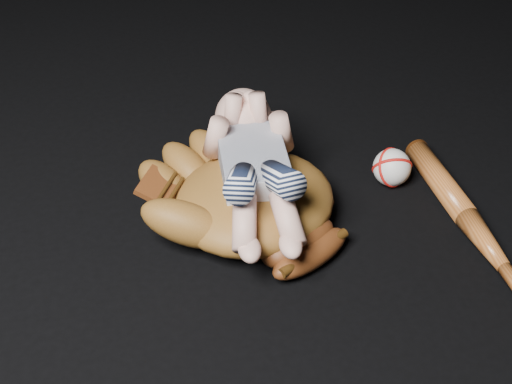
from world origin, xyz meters
TOP-DOWN VIEW (x-y plane):
  - baseball_glove at (-0.02, 0.11)m, footprint 0.51×0.53m
  - newborn_baby at (-0.01, 0.11)m, footprint 0.24×0.43m
  - baseball_bat at (0.34, -0.04)m, footprint 0.06×0.49m
  - baseball at (0.27, 0.15)m, footprint 0.08×0.08m

SIDE VIEW (x-z plane):
  - baseball_bat at x=0.34m, z-range 0.00..0.05m
  - baseball at x=0.27m, z-range 0.00..0.07m
  - baseball_glove at x=-0.02m, z-range 0.00..0.13m
  - newborn_baby at x=-0.01m, z-range 0.05..0.21m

